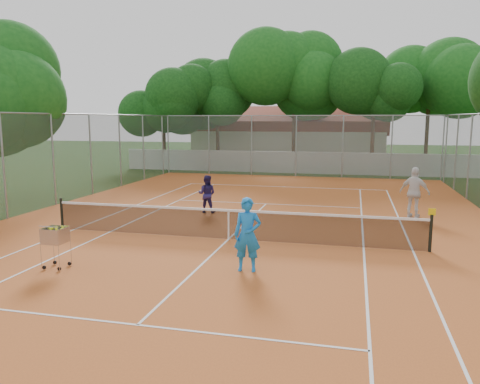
% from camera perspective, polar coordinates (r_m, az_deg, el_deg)
% --- Properties ---
extents(ground, '(120.00, 120.00, 0.00)m').
position_cam_1_polar(ground, '(14.80, -1.39, -5.85)').
color(ground, black).
rests_on(ground, ground).
extents(court_pad, '(18.00, 34.00, 0.02)m').
position_cam_1_polar(court_pad, '(14.79, -1.39, -5.81)').
color(court_pad, '#BC5B24').
rests_on(court_pad, ground).
extents(court_lines, '(10.98, 23.78, 0.01)m').
position_cam_1_polar(court_lines, '(14.79, -1.39, -5.77)').
color(court_lines, white).
rests_on(court_lines, court_pad).
extents(tennis_net, '(11.88, 0.10, 0.98)m').
position_cam_1_polar(tennis_net, '(14.68, -1.40, -3.93)').
color(tennis_net, black).
rests_on(tennis_net, court_pad).
extents(perimeter_fence, '(18.00, 34.00, 4.00)m').
position_cam_1_polar(perimeter_fence, '(14.42, -1.42, 1.86)').
color(perimeter_fence, slate).
rests_on(perimeter_fence, ground).
extents(boundary_wall, '(26.00, 0.30, 1.50)m').
position_cam_1_polar(boundary_wall, '(33.16, 7.23, 3.58)').
color(boundary_wall, silver).
rests_on(boundary_wall, ground).
extents(clubhouse, '(16.40, 9.00, 4.40)m').
position_cam_1_polar(clubhouse, '(43.23, 6.15, 6.74)').
color(clubhouse, beige).
rests_on(clubhouse, ground).
extents(tropical_trees, '(29.00, 19.00, 10.00)m').
position_cam_1_polar(tropical_trees, '(36.03, 7.92, 10.75)').
color(tropical_trees, '#0D3710').
rests_on(tropical_trees, ground).
extents(player_near, '(0.72, 0.51, 1.84)m').
position_cam_1_polar(player_near, '(11.58, 0.92, -5.22)').
color(player_near, blue).
rests_on(player_near, court_pad).
extents(player_far_left, '(0.75, 0.59, 1.52)m').
position_cam_1_polar(player_far_left, '(18.87, -4.06, -0.24)').
color(player_far_left, '#221B52').
rests_on(player_far_left, court_pad).
extents(player_far_right, '(1.23, 0.90, 1.94)m').
position_cam_1_polar(player_far_right, '(19.05, 20.51, -0.06)').
color(player_far_right, silver).
rests_on(player_far_right, court_pad).
extents(ball_hopper, '(0.65, 0.65, 1.15)m').
position_cam_1_polar(ball_hopper, '(12.75, -21.54, -6.14)').
color(ball_hopper, '#BCBBC3').
rests_on(ball_hopper, court_pad).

